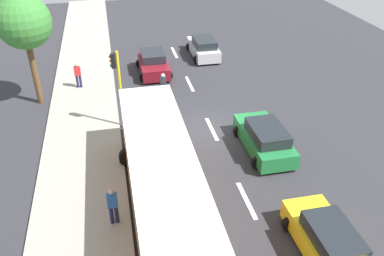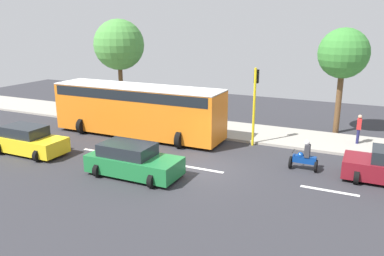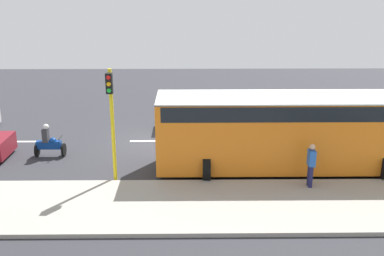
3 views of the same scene
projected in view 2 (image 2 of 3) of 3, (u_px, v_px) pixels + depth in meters
The scene contains 15 objects.
ground_plane at pixel (201, 170), 18.86m from camera, with size 40.00×60.00×0.10m, color #2D2D33.
sidewalk at pixel (244, 132), 24.94m from camera, with size 4.00×60.00×0.15m, color #9E998E.
lane_stripe_north at pixel (329, 191), 16.38m from camera, with size 0.20×2.40×0.01m, color white.
lane_stripe_mid at pixel (201, 169), 18.85m from camera, with size 0.20×2.40×0.01m, color white.
lane_stripe_south at pixel (102, 152), 21.31m from camera, with size 0.20×2.40×0.01m, color white.
lane_stripe_far_south at pixel (23, 138), 23.78m from camera, with size 0.20×2.40×0.01m, color white.
car_yellow_cab at pixel (29, 141), 20.93m from camera, with size 2.15×4.10×1.52m.
car_green at pixel (133, 161), 17.89m from camera, with size 2.30×4.40×1.52m.
city_bus at pixel (138, 107), 23.95m from camera, with size 3.20×11.00×3.16m.
motorcycle at pixel (304, 158), 18.54m from camera, with size 0.60×1.30×1.53m.
pedestrian_near_signal at pixel (150, 112), 26.05m from camera, with size 0.40×0.24×1.69m.
pedestrian_by_tree at pixel (359, 128), 22.17m from camera, with size 0.40×0.24×1.69m.
traffic_light_corner at pixel (255, 95), 21.81m from camera, with size 0.49×0.24×4.50m.
street_tree_center at pixel (343, 54), 23.73m from camera, with size 3.10×3.10×6.65m.
street_tree_south at pixel (119, 45), 31.42m from camera, with size 4.10×4.10×7.23m.
Camera 2 is at (-16.15, -7.13, 6.92)m, focal length 36.06 mm.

